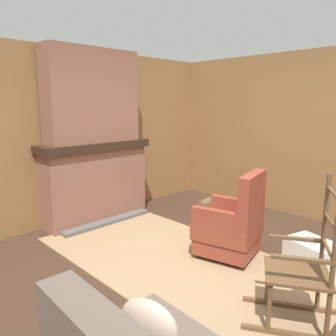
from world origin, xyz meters
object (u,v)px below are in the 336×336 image
(oil_lamp_vase, at_px, (67,137))
(storage_case, at_px, (120,135))
(armchair, at_px, (232,227))
(rocking_chair, at_px, (302,276))
(laundry_basket, at_px, (312,257))
(firewood_stack, at_px, (211,210))
(decorative_plate_on_mantel, at_px, (90,134))

(oil_lamp_vase, bearing_deg, storage_case, 89.99)
(armchair, distance_m, storage_case, 2.36)
(armchair, height_order, storage_case, storage_case)
(rocking_chair, xyz_separation_m, laundry_basket, (-0.25, 0.86, -0.23))
(oil_lamp_vase, bearing_deg, armchair, 19.89)
(rocking_chair, bearing_deg, firewood_stack, -66.26)
(rocking_chair, bearing_deg, storage_case, -42.22)
(storage_case, bearing_deg, oil_lamp_vase, -90.01)
(decorative_plate_on_mantel, bearing_deg, oil_lamp_vase, -86.91)
(armchair, relative_size, firewood_stack, 1.86)
(armchair, bearing_deg, decorative_plate_on_mantel, -2.99)
(laundry_basket, bearing_deg, firewood_stack, 161.30)
(laundry_basket, height_order, decorative_plate_on_mantel, decorative_plate_on_mantel)
(firewood_stack, distance_m, storage_case, 1.83)
(rocking_chair, relative_size, decorative_plate_on_mantel, 5.15)
(rocking_chair, xyz_separation_m, storage_case, (-3.25, 0.68, 0.84))
(laundry_basket, distance_m, decorative_plate_on_mantel, 3.29)
(rocking_chair, xyz_separation_m, firewood_stack, (-2.02, 1.47, -0.28))
(decorative_plate_on_mantel, bearing_deg, rocking_chair, -2.97)
(laundry_basket, height_order, oil_lamp_vase, oil_lamp_vase)
(laundry_basket, bearing_deg, armchair, -161.35)
(armchair, xyz_separation_m, rocking_chair, (1.06, -0.59, 0.05))
(armchair, distance_m, laundry_basket, 0.87)
(rocking_chair, xyz_separation_m, decorative_plate_on_mantel, (-3.27, 0.17, 0.89))
(storage_case, bearing_deg, firewood_stack, 32.54)
(laundry_basket, relative_size, decorative_plate_on_mantel, 2.39)
(laundry_basket, bearing_deg, storage_case, -176.52)
(storage_case, relative_size, decorative_plate_on_mantel, 0.91)
(armchair, bearing_deg, oil_lamp_vase, 6.08)
(armchair, distance_m, rocking_chair, 1.21)
(armchair, distance_m, oil_lamp_vase, 2.50)
(oil_lamp_vase, bearing_deg, firewood_stack, 53.64)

